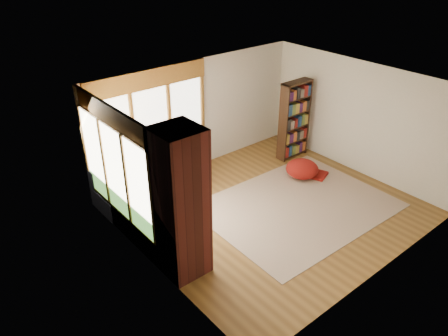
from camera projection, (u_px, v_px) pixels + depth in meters
floor at (270, 209)px, 9.02m from camera, size 5.50×5.50×0.00m
ceiling at (277, 88)px, 7.77m from camera, size 5.50×5.50×0.00m
wall_back at (196, 115)px, 10.09m from camera, size 5.50×0.04×2.60m
wall_front at (389, 209)px, 6.71m from camera, size 5.50×0.04×2.60m
wall_left at (150, 203)px, 6.86m from camera, size 0.04×5.00×2.60m
wall_right at (359, 118)px, 9.93m from camera, size 0.04×5.00×2.60m
windows_back at (152, 127)px, 9.37m from camera, size 2.82×0.10×1.90m
windows_left at (116, 171)px, 7.67m from camera, size 0.10×2.62×1.90m
roller_blind at (93, 135)px, 8.05m from camera, size 0.03×0.72×0.90m
brick_chimney at (181, 205)px, 6.82m from camera, size 0.70×0.70×2.60m
sectional_sofa at (144, 195)px, 8.93m from camera, size 2.20×2.20×0.80m
area_rug at (297, 206)px, 9.10m from camera, size 3.83×2.97×0.01m
bookshelf at (294, 120)px, 10.68m from camera, size 0.84×0.28×1.95m
pouf at (302, 168)px, 10.10m from camera, size 0.98×0.98×0.41m
dog_tan at (139, 168)px, 8.95m from camera, size 0.96×0.86×0.47m
dog_brindle at (143, 196)px, 8.08m from camera, size 0.65×0.81×0.40m
throw_pillows at (140, 171)px, 8.82m from camera, size 1.98×1.68×0.45m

